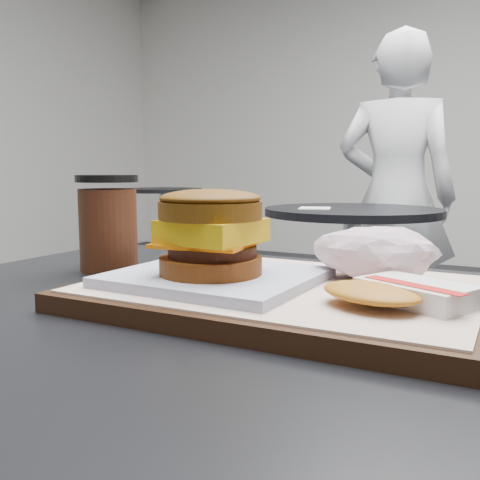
% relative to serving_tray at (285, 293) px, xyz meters
% --- Properties ---
extents(serving_tray, '(0.38, 0.28, 0.02)m').
position_rel_serving_tray_xyz_m(serving_tray, '(0.00, 0.00, 0.00)').
color(serving_tray, black).
rests_on(serving_tray, customer_table).
extents(breakfast_sandwich, '(0.19, 0.17, 0.09)m').
position_rel_serving_tray_xyz_m(breakfast_sandwich, '(-0.06, -0.03, 0.05)').
color(breakfast_sandwich, silver).
rests_on(breakfast_sandwich, serving_tray).
extents(hash_brown, '(0.13, 0.12, 0.02)m').
position_rel_serving_tray_xyz_m(hash_brown, '(0.11, -0.04, 0.02)').
color(hash_brown, white).
rests_on(hash_brown, serving_tray).
extents(crumpled_wrapper, '(0.12, 0.10, 0.05)m').
position_rel_serving_tray_xyz_m(crumpled_wrapper, '(0.07, 0.06, 0.04)').
color(crumpled_wrapper, white).
rests_on(crumpled_wrapper, serving_tray).
extents(coffee_cup, '(0.08, 0.08, 0.12)m').
position_rel_serving_tray_xyz_m(coffee_cup, '(-0.27, 0.05, 0.05)').
color(coffee_cup, '#3E1B0E').
rests_on(coffee_cup, customer_table).
extents(neighbor_table, '(0.70, 0.70, 0.75)m').
position_rel_serving_tray_xyz_m(neighbor_table, '(-0.39, 1.61, -0.23)').
color(neighbor_table, black).
rests_on(neighbor_table, ground).
extents(napkin, '(0.15, 0.15, 0.00)m').
position_rel_serving_tray_xyz_m(napkin, '(-0.51, 1.51, -0.03)').
color(napkin, white).
rests_on(napkin, neighbor_table).
extents(patron, '(0.59, 0.42, 1.54)m').
position_rel_serving_tray_xyz_m(patron, '(-0.34, 2.15, -0.01)').
color(patron, silver).
rests_on(patron, ground).
extents(bg_table_mid, '(0.66, 0.66, 0.75)m').
position_rel_serving_tray_xyz_m(bg_table_mid, '(-2.44, 3.16, -0.22)').
color(bg_table_mid, black).
rests_on(bg_table_mid, ground).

